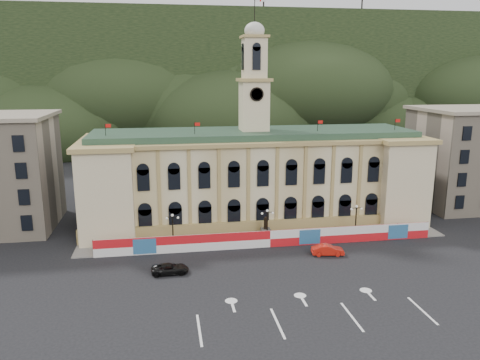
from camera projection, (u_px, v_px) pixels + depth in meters
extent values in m
plane|color=black|center=(299.00, 293.00, 54.14)|extent=(260.00, 260.00, 0.00)
cube|color=black|center=(202.00, 80.00, 174.17)|extent=(230.00, 70.00, 44.00)
cube|color=#595651|center=(309.00, 57.00, 158.66)|extent=(22.00, 8.00, 14.00)
cube|color=#595651|center=(53.00, 69.00, 144.55)|extent=(16.00, 7.00, 10.00)
cube|color=beige|center=(253.00, 181.00, 79.48)|extent=(55.00, 15.00, 14.00)
cube|color=#A1894E|center=(263.00, 228.00, 73.29)|extent=(56.00, 0.80, 2.40)
cube|color=#A1894E|center=(254.00, 138.00, 77.84)|extent=(56.20, 16.20, 0.60)
cube|color=#2B4834|center=(254.00, 134.00, 77.68)|extent=(53.00, 13.00, 1.20)
cube|color=beige|center=(111.00, 187.00, 74.82)|extent=(8.00, 17.00, 14.00)
cube|color=beige|center=(386.00, 177.00, 82.23)|extent=(8.00, 17.00, 14.00)
cube|color=beige|center=(254.00, 106.00, 76.65)|extent=(4.40, 4.40, 8.00)
cube|color=#A1894E|center=(254.00, 80.00, 75.70)|extent=(5.20, 5.20, 0.50)
cube|color=beige|center=(254.00, 59.00, 74.95)|extent=(3.60, 3.60, 6.50)
cube|color=#A1894E|center=(254.00, 37.00, 74.19)|extent=(4.20, 4.20, 0.40)
cylinder|color=black|center=(257.00, 94.00, 73.98)|extent=(2.20, 0.20, 2.20)
ellipsoid|color=beige|center=(254.00, 31.00, 73.99)|extent=(3.20, 3.20, 2.72)
cylinder|color=black|center=(255.00, 9.00, 73.26)|extent=(0.12, 0.12, 5.00)
cube|color=tan|center=(473.00, 159.00, 88.70)|extent=(20.00, 16.00, 18.00)
cube|color=gray|center=(478.00, 109.00, 86.60)|extent=(21.00, 17.00, 0.60)
cube|color=red|center=(270.00, 239.00, 68.28)|extent=(50.00, 0.25, 2.50)
cube|color=#295C8A|center=(145.00, 246.00, 65.31)|extent=(3.20, 0.05, 2.20)
cube|color=#295C8A|center=(310.00, 237.00, 69.09)|extent=(3.20, 0.05, 2.20)
cube|color=#295C8A|center=(398.00, 232.00, 71.30)|extent=(3.20, 0.05, 2.20)
cube|color=slate|center=(266.00, 240.00, 71.19)|extent=(56.00, 5.50, 0.16)
cube|color=#595651|center=(266.00, 234.00, 71.25)|extent=(1.40, 1.40, 1.80)
cylinder|color=black|center=(266.00, 224.00, 70.86)|extent=(0.60, 0.60, 1.60)
sphere|color=black|center=(266.00, 218.00, 70.66)|extent=(0.44, 0.44, 0.44)
cylinder|color=black|center=(173.00, 247.00, 68.25)|extent=(0.44, 0.44, 0.30)
cylinder|color=black|center=(173.00, 232.00, 67.74)|extent=(0.18, 0.18, 4.80)
cube|color=black|center=(172.00, 217.00, 67.22)|extent=(1.60, 0.08, 0.08)
sphere|color=silver|center=(167.00, 218.00, 67.13)|extent=(0.36, 0.36, 0.36)
sphere|color=silver|center=(178.00, 218.00, 67.38)|extent=(0.36, 0.36, 0.36)
sphere|color=silver|center=(172.00, 215.00, 67.16)|extent=(0.40, 0.40, 0.40)
cylinder|color=black|center=(267.00, 241.00, 70.45)|extent=(0.44, 0.44, 0.30)
cylinder|color=black|center=(267.00, 227.00, 69.95)|extent=(0.18, 0.18, 4.80)
cube|color=black|center=(267.00, 212.00, 69.43)|extent=(1.60, 0.08, 0.08)
sphere|color=silver|center=(262.00, 214.00, 69.34)|extent=(0.36, 0.36, 0.36)
sphere|color=silver|center=(273.00, 213.00, 69.59)|extent=(0.36, 0.36, 0.36)
sphere|color=silver|center=(267.00, 211.00, 69.37)|extent=(0.40, 0.40, 0.40)
cylinder|color=black|center=(355.00, 236.00, 72.66)|extent=(0.44, 0.44, 0.30)
cylinder|color=black|center=(356.00, 222.00, 72.15)|extent=(0.18, 0.18, 4.80)
cube|color=black|center=(357.00, 208.00, 71.64)|extent=(1.60, 0.08, 0.08)
sphere|color=silver|center=(352.00, 209.00, 71.54)|extent=(0.36, 0.36, 0.36)
sphere|color=silver|center=(361.00, 209.00, 71.80)|extent=(0.36, 0.36, 0.36)
sphere|color=silver|center=(357.00, 206.00, 71.58)|extent=(0.40, 0.40, 0.40)
imported|color=red|center=(328.00, 250.00, 65.37)|extent=(2.82, 4.95, 1.49)
imported|color=black|center=(170.00, 269.00, 59.35)|extent=(2.30, 4.80, 1.32)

